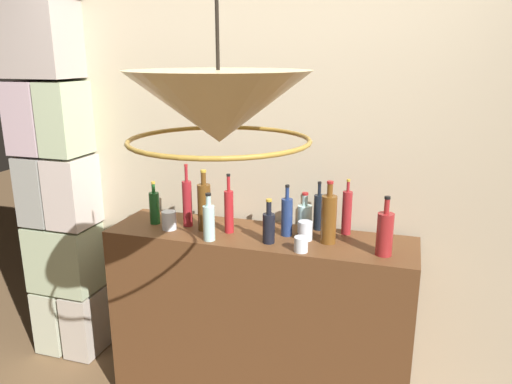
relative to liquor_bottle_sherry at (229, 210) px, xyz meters
The scene contains 19 objects.
panelled_rear_partition 0.46m from the liquor_bottle_sherry, 62.13° to the left, with size 3.12×0.15×2.80m.
stone_pillar 1.24m from the liquor_bottle_sherry, behind, with size 0.46×0.34×2.72m.
bar_shelf_unit 0.66m from the liquor_bottle_sherry, ahead, with size 1.66×0.44×1.04m, color brown.
liquor_bottle_sherry is the anchor object (origin of this frame).
liquor_bottle_amaro 0.15m from the liquor_bottle_sherry, 112.33° to the right, with size 0.06×0.06×0.25m.
liquor_bottle_vermouth 0.49m from the liquor_bottle_sherry, 22.87° to the left, with size 0.06×0.06×0.27m.
liquor_bottle_rum 0.31m from the liquor_bottle_sherry, ahead, with size 0.06×0.06×0.28m.
liquor_bottle_scotch 0.26m from the liquor_bottle_sherry, 18.62° to the right, with size 0.06×0.06×0.23m.
liquor_bottle_bourbon 0.46m from the liquor_bottle_sherry, behind, with size 0.06×0.06×0.25m.
liquor_bottle_brandy 0.63m from the liquor_bottle_sherry, 15.15° to the left, with size 0.05×0.05×0.30m.
liquor_bottle_rye 0.26m from the liquor_bottle_sherry, behind, with size 0.05×0.05×0.35m.
liquor_bottle_port 0.41m from the liquor_bottle_sherry, 17.15° to the left, with size 0.08×0.08×0.22m.
liquor_bottle_whiskey 0.82m from the liquor_bottle_sherry, ahead, with size 0.08×0.08×0.29m.
liquor_bottle_mezcal 0.14m from the liquor_bottle_sherry, behind, with size 0.07×0.07×0.34m.
liquor_bottle_vodka 0.54m from the liquor_bottle_sherry, ahead, with size 0.08×0.08×0.33m.
glass_tumbler_rocks 0.42m from the liquor_bottle_sherry, ahead, with size 0.08×0.08×0.10m.
glass_tumbler_highball 0.34m from the liquor_bottle_sherry, behind, with size 0.08×0.08×0.10m.
glass_tumbler_shot 0.46m from the liquor_bottle_sherry, 19.16° to the right, with size 0.07×0.07×0.07m.
pendant_lamp 1.10m from the liquor_bottle_sherry, 71.01° to the right, with size 0.61×0.61×0.55m.
Camera 1 is at (0.73, -1.57, 1.97)m, focal length 34.53 mm.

